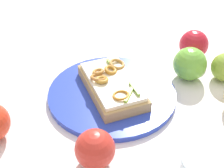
{
  "coord_description": "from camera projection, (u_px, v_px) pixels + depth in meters",
  "views": [
    {
      "loc": [
        0.16,
        0.53,
        0.45
      ],
      "look_at": [
        0.0,
        0.0,
        0.03
      ],
      "focal_mm": 50.37,
      "sensor_mm": 36.0,
      "label": 1
    }
  ],
  "objects": [
    {
      "name": "plate",
      "position": [
        112.0,
        93.0,
        0.71
      ],
      "size": [
        0.29,
        0.29,
        0.01
      ],
      "primitive_type": "cylinder",
      "color": "#2941BE",
      "rests_on": "ground_plane"
    },
    {
      "name": "apple_0",
      "position": [
        194.0,
        44.0,
        0.82
      ],
      "size": [
        0.11,
        0.11,
        0.08
      ],
      "primitive_type": "sphere",
      "rotation": [
        0.0,
        0.0,
        5.63
      ],
      "color": "red",
      "rests_on": "ground_plane"
    },
    {
      "name": "apple_4",
      "position": [
        95.0,
        149.0,
        0.54
      ],
      "size": [
        0.09,
        0.09,
        0.07
      ],
      "primitive_type": "sphere",
      "rotation": [
        0.0,
        0.0,
        0.32
      ],
      "color": "red",
      "rests_on": "ground_plane"
    },
    {
      "name": "ground_plane",
      "position": [
        112.0,
        96.0,
        0.71
      ],
      "size": [
        2.0,
        2.0,
        0.0
      ],
      "primitive_type": "plane",
      "color": "silver",
      "rests_on": "ground"
    },
    {
      "name": "sandwich",
      "position": [
        112.0,
        85.0,
        0.7
      ],
      "size": [
        0.12,
        0.19,
        0.05
      ],
      "rotation": [
        0.0,
        0.0,
        1.64
      ],
      "color": "tan",
      "rests_on": "plate"
    },
    {
      "name": "apple_5",
      "position": [
        190.0,
        64.0,
        0.75
      ],
      "size": [
        0.1,
        0.1,
        0.08
      ],
      "primitive_type": "sphere",
      "rotation": [
        0.0,
        0.0,
        0.37
      ],
      "color": "#6CB33E",
      "rests_on": "ground_plane"
    }
  ]
}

